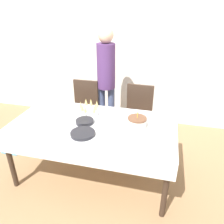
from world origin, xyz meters
TOP-DOWN VIEW (x-y plane):
  - ground_plane at (0.00, 0.00)m, footprint 12.00×12.00m
  - wall_back at (0.00, 1.70)m, footprint 8.00×0.05m
  - dining_table at (0.00, 0.00)m, footprint 1.94×1.02m
  - dining_chair_far_left at (-0.43, 0.83)m, footprint 0.42×0.42m
  - dining_chair_far_right at (0.43, 0.83)m, footprint 0.43×0.43m
  - birthday_cake at (0.52, 0.05)m, footprint 0.22×0.22m
  - champagne_tray at (-0.11, 0.19)m, footprint 0.35×0.35m
  - plate_stack_main at (-0.03, -0.26)m, footprint 0.27×0.27m
  - plate_stack_dessert at (-0.10, -0.01)m, footprint 0.21×0.21m
  - cake_knife at (0.60, -0.13)m, footprint 0.30×0.02m
  - fork_pile at (-0.59, -0.22)m, footprint 0.18×0.08m
  - napkin_pile at (-0.54, -0.05)m, footprint 0.15×0.15m
  - person_standing at (-0.12, 1.02)m, footprint 0.28×0.28m
  - gift_bag at (-1.40, 0.16)m, footprint 0.27×0.16m

SIDE VIEW (x-z plane):
  - ground_plane at x=0.00m, z-range 0.00..0.00m
  - gift_bag at x=-1.40m, z-range 0.00..0.30m
  - dining_chair_far_left at x=-0.43m, z-range 0.05..1.02m
  - dining_chair_far_right at x=0.43m, z-range 0.05..1.02m
  - dining_table at x=0.00m, z-range 0.28..1.05m
  - cake_knife at x=0.60m, z-range 0.77..0.77m
  - napkin_pile at x=-0.54m, z-range 0.77..0.78m
  - fork_pile at x=-0.59m, z-range 0.77..0.79m
  - plate_stack_main at x=-0.03m, z-range 0.77..0.81m
  - plate_stack_dessert at x=-0.10m, z-range 0.77..0.81m
  - birthday_cake at x=0.52m, z-range 0.73..0.93m
  - champagne_tray at x=-0.11m, z-range 0.77..0.95m
  - person_standing at x=-0.12m, z-range 0.19..1.95m
  - wall_back at x=0.00m, z-range 0.00..2.70m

